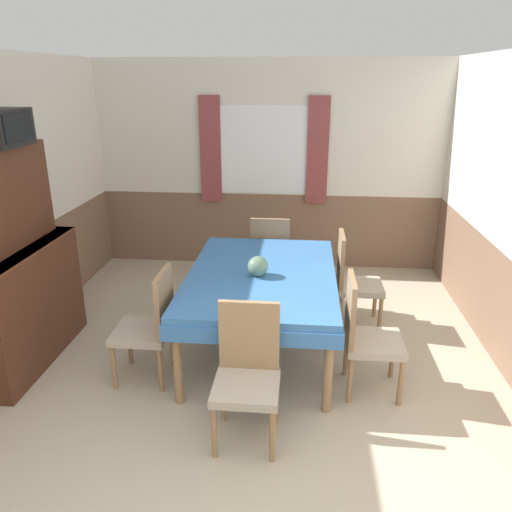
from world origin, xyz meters
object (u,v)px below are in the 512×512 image
at_px(chair_left_near, 151,323).
at_px(chair_right_near, 365,333).
at_px(tv, 2,128).
at_px(dining_table, 262,283).
at_px(chair_right_far, 353,279).
at_px(sideboard, 16,277).
at_px(chair_head_near, 247,371).
at_px(vase, 258,266).
at_px(chair_head_window, 270,255).

bearing_deg(chair_left_near, chair_right_near, -90.00).
bearing_deg(tv, dining_table, 7.84).
height_order(chair_right_far, sideboard, sideboard).
relative_size(chair_right_near, sideboard, 0.52).
relative_size(chair_right_near, chair_right_far, 1.00).
bearing_deg(chair_head_near, chair_right_far, -116.32).
height_order(sideboard, tv, tv).
height_order(chair_right_far, vase, chair_right_far).
height_order(chair_head_near, vase, chair_head_near).
xyz_separation_m(chair_head_near, vase, (-0.03, 1.08, 0.34)).
distance_m(chair_head_near, chair_right_near, 1.05).
bearing_deg(chair_head_window, sideboard, -142.99).
relative_size(chair_head_near, chair_left_near, 1.00).
bearing_deg(chair_head_near, dining_table, -90.00).
xyz_separation_m(chair_head_near, sideboard, (-2.05, 0.79, 0.28)).
relative_size(chair_head_window, sideboard, 0.52).
bearing_deg(sideboard, chair_right_far, 17.87).
relative_size(chair_head_window, chair_left_near, 1.00).
relative_size(chair_left_near, vase, 5.40).
height_order(dining_table, chair_left_near, chair_left_near).
relative_size(chair_right_near, chair_left_near, 1.00).
bearing_deg(dining_table, chair_right_far, 33.22).
distance_m(chair_right_near, sideboard, 2.92).
distance_m(chair_head_near, tv, 2.67).
bearing_deg(tv, chair_right_near, -5.60).
xyz_separation_m(chair_head_window, vase, (-0.03, -1.25, 0.34)).
bearing_deg(chair_head_window, tv, -144.38).
xyz_separation_m(chair_right_far, vase, (-0.88, -0.65, 0.34)).
xyz_separation_m(dining_table, chair_right_near, (0.85, -0.56, -0.16)).
height_order(chair_head_near, chair_right_near, same).
height_order(chair_head_window, chair_left_near, same).
xyz_separation_m(chair_right_far, tv, (-2.87, -0.84, 1.50)).
relative_size(chair_head_window, tv, 1.93).
bearing_deg(chair_right_far, chair_head_window, -125.46).
bearing_deg(vase, chair_left_near, -150.23).
distance_m(chair_right_near, chair_left_near, 1.71).
xyz_separation_m(chair_right_near, vase, (-0.88, 0.47, 0.34)).
bearing_deg(dining_table, vase, -107.66).
distance_m(chair_head_window, vase, 1.30).
relative_size(sideboard, vase, 10.49).
bearing_deg(tv, sideboard, -107.61).
bearing_deg(vase, sideboard, -171.83).
distance_m(chair_head_window, tv, 2.90).
distance_m(chair_head_near, sideboard, 2.21).
distance_m(dining_table, chair_right_far, 1.03).
bearing_deg(sideboard, chair_head_near, -21.12).
xyz_separation_m(sideboard, vase, (2.02, 0.29, 0.06)).
distance_m(chair_right_far, vase, 1.15).
relative_size(chair_right_near, chair_head_window, 1.00).
distance_m(dining_table, chair_left_near, 1.03).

